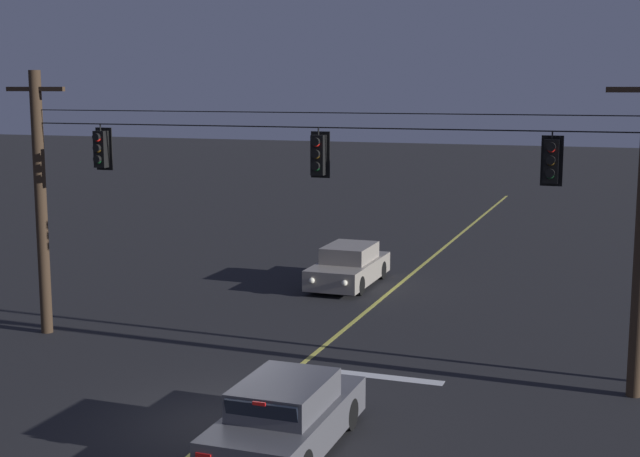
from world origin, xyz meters
name	(u,v)px	position (x,y,z in m)	size (l,w,h in m)	color
ground_plane	(231,423)	(0.00, 0.00, 0.00)	(180.00, 180.00, 0.00)	black
lane_centre_stripe	(373,305)	(0.00, 10.45, 0.00)	(0.14, 60.00, 0.01)	#D1C64C
stop_bar_paint	(373,376)	(1.90, 3.85, 0.00)	(3.40, 0.36, 0.01)	silver
signal_span_assembly	(306,212)	(0.00, 4.45, 3.75)	(17.24, 0.32, 7.21)	#38281C
traffic_light_leftmost	(101,149)	(-5.75, 4.43, 5.15)	(0.48, 0.41, 1.22)	black
traffic_light_left_inner	(318,155)	(0.31, 4.43, 5.15)	(0.48, 0.41, 1.22)	black
traffic_light_centre	(551,161)	(5.75, 4.43, 5.15)	(0.48, 0.41, 1.22)	black
car_waiting_near_lane	(286,417)	(1.58, -0.89, 0.65)	(1.80, 4.33, 1.39)	#4C4C51
car_oncoming_lead	(349,266)	(-1.63, 12.98, 0.65)	(1.80, 4.42, 1.39)	gray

